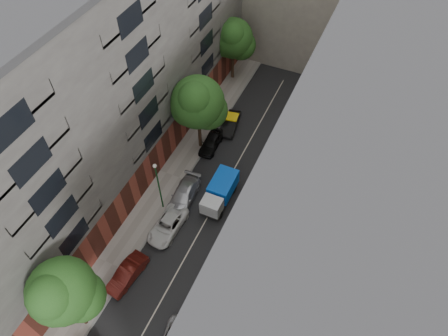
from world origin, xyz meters
The scene contains 19 objects.
ground centered at (0.00, 0.00, 0.00)m, with size 120.00×120.00×0.00m, color #4C4C49.
road_surface centered at (0.00, 0.00, 0.01)m, with size 8.00×44.00×0.02m, color black.
sidewalk_left centered at (-5.50, 0.00, 0.07)m, with size 3.00×44.00×0.15m, color gray.
sidewalk_right centered at (5.50, 0.00, 0.07)m, with size 3.00×44.00×0.15m, color gray.
building_left centered at (-11.00, 0.00, 10.00)m, with size 8.00×44.00×20.00m, color #474543.
building_right centered at (11.00, 0.00, 10.00)m, with size 8.00×44.00×20.00m, color tan.
tarp_truck centered at (0.24, -0.73, 1.30)m, with size 2.10×5.10×2.35m.
car_left_1 centered at (-3.60, -11.40, 0.70)m, with size 1.48×4.25×1.40m, color #4E140F.
car_left_2 centered at (-2.80, -5.80, 0.67)m, with size 2.22×4.82×1.34m, color silver.
car_left_3 centered at (-3.00, -2.20, 0.74)m, with size 2.08×5.13×1.49m, color silver.
car_left_4 centered at (-3.60, 5.40, 0.71)m, with size 1.67×4.15×1.41m, color black.
car_left_5 centered at (-2.80, 9.00, 0.69)m, with size 1.45×4.16×1.37m, color black.
car_right_1 centered at (3.44, -8.80, 0.67)m, with size 1.86×4.59×1.33m, color slate.
car_right_2 centered at (3.02, -4.60, 0.65)m, with size 1.53×3.80×1.29m, color #152F1E.
tree_near centered at (-4.50, -16.15, 6.15)m, with size 5.04×4.73×8.82m.
tree_mid centered at (-4.63, 4.89, 6.18)m, with size 5.64×5.42×9.08m.
tree_far centered at (-6.18, 17.50, 5.66)m, with size 5.10×4.80×8.25m.
lamp_post centered at (-4.45, -3.85, 4.06)m, with size 0.36×0.36×6.34m.
pedestrian centered at (4.97, 9.14, 1.10)m, with size 0.69×0.46×1.91m, color black.
Camera 1 is at (9.90, -21.51, 32.52)m, focal length 32.00 mm.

